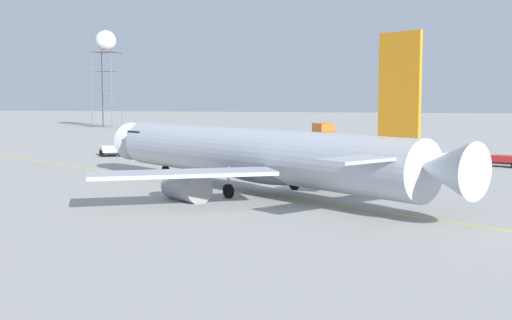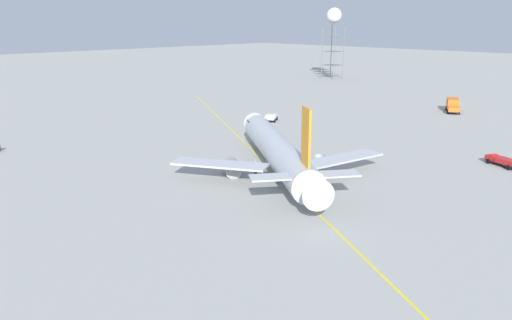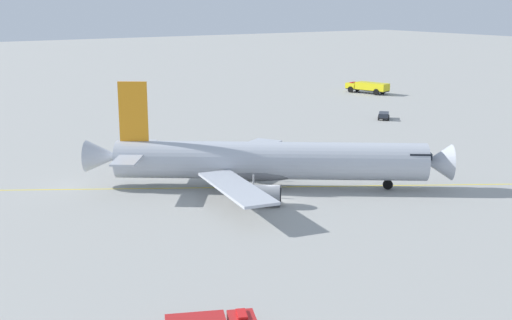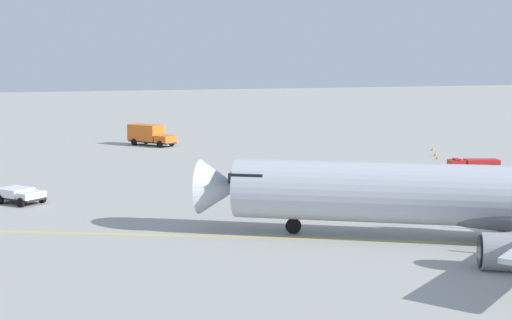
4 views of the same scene
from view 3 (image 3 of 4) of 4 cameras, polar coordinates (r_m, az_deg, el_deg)
The scene contains 5 objects.
ground_plane at distance 69.96m, azimuth 1.47°, elevation -3.57°, with size 600.00×600.00×0.00m, color #9E9E99.
airliner_main at distance 74.22m, azimuth 0.86°, elevation -0.19°, with size 27.86×35.34×11.97m.
fire_tender_truck at distance 153.18m, azimuth 9.55°, elevation 6.20°, with size 10.45×5.37×2.50m.
baggage_truck_truck at distance 120.24m, azimuth 10.85°, elevation 3.78°, with size 3.91×3.90×1.22m.
taxiway_centreline at distance 75.54m, azimuth 3.30°, elevation -2.29°, with size 76.82×130.91×0.01m.
Camera 3 is at (-55.17, 37.79, 20.54)m, focal length 46.86 mm.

